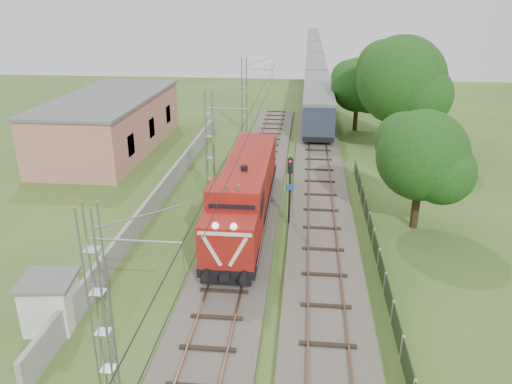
# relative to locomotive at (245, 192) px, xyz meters

# --- Properties ---
(ground) EXTENTS (140.00, 140.00, 0.00)m
(ground) POSITION_rel_locomotive_xyz_m (0.00, -8.14, -2.23)
(ground) COLOR #33521F
(ground) RESTS_ON ground
(track_main) EXTENTS (4.20, 70.00, 0.45)m
(track_main) POSITION_rel_locomotive_xyz_m (0.00, -1.14, -2.05)
(track_main) COLOR #6B6054
(track_main) RESTS_ON ground
(track_side) EXTENTS (4.20, 80.00, 0.45)m
(track_side) POSITION_rel_locomotive_xyz_m (5.00, 11.86, -2.05)
(track_side) COLOR #6B6054
(track_side) RESTS_ON ground
(catenary) EXTENTS (3.31, 70.00, 8.00)m
(catenary) POSITION_rel_locomotive_xyz_m (-2.95, 3.86, 1.81)
(catenary) COLOR gray
(catenary) RESTS_ON ground
(boundary_wall) EXTENTS (0.25, 40.00, 1.50)m
(boundary_wall) POSITION_rel_locomotive_xyz_m (-6.50, 3.86, -1.48)
(boundary_wall) COLOR #9E9E99
(boundary_wall) RESTS_ON ground
(station_building) EXTENTS (8.40, 20.40, 5.22)m
(station_building) POSITION_rel_locomotive_xyz_m (-15.00, 15.86, 0.40)
(station_building) COLOR #C6706A
(station_building) RESTS_ON ground
(fence) EXTENTS (0.12, 32.00, 1.20)m
(fence) POSITION_rel_locomotive_xyz_m (8.00, -5.14, -1.63)
(fence) COLOR black
(fence) RESTS_ON ground
(locomotive) EXTENTS (2.99, 17.06, 4.33)m
(locomotive) POSITION_rel_locomotive_xyz_m (0.00, 0.00, 0.00)
(locomotive) COLOR black
(locomotive) RESTS_ON ground
(coach_rake) EXTENTS (3.24, 121.15, 3.75)m
(coach_rake) POSITION_rel_locomotive_xyz_m (5.00, 78.33, 0.43)
(coach_rake) COLOR black
(coach_rake) RESTS_ON ground
(signal_post) EXTENTS (0.50, 0.39, 4.58)m
(signal_post) POSITION_rel_locomotive_xyz_m (2.85, 0.25, 0.91)
(signal_post) COLOR black
(signal_post) RESTS_ON ground
(relay_hut) EXTENTS (2.64, 2.64, 2.43)m
(relay_hut) POSITION_rel_locomotive_xyz_m (-7.40, -11.81, -1.01)
(relay_hut) COLOR silver
(relay_hut) RESTS_ON ground
(tree_a) EXTENTS (5.94, 5.66, 7.70)m
(tree_a) POSITION_rel_locomotive_xyz_m (11.03, 0.50, 2.57)
(tree_a) COLOR #322514
(tree_a) RESTS_ON ground
(tree_b) EXTENTS (8.43, 8.03, 10.93)m
(tree_b) POSITION_rel_locomotive_xyz_m (12.32, 16.97, 4.59)
(tree_b) COLOR #322514
(tree_b) RESTS_ON ground
(tree_c) EXTENTS (6.12, 5.82, 7.93)m
(tree_c) POSITION_rel_locomotive_xyz_m (9.31, 25.58, 2.71)
(tree_c) COLOR #322514
(tree_c) RESTS_ON ground
(tree_d) EXTENTS (6.78, 6.46, 8.79)m
(tree_d) POSITION_rel_locomotive_xyz_m (14.24, 36.41, 3.25)
(tree_d) COLOR #322514
(tree_d) RESTS_ON ground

